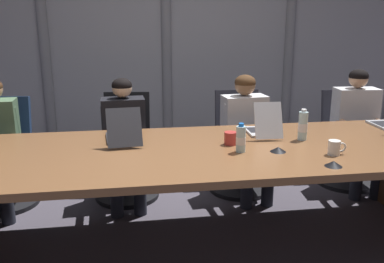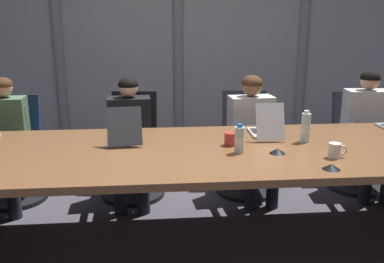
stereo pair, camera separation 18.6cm
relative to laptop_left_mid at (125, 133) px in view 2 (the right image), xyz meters
The scene contains 19 objects.
ground_plane 1.02m from the laptop_left_mid, 25.51° to the right, with size 14.33×14.33×0.00m, color #47424C.
conference_table 0.66m from the laptop_left_mid, 25.51° to the right, with size 4.07×1.25×0.75m.
curtain_backdrop 2.20m from the laptop_left_mid, 74.40° to the left, with size 7.16×0.17×2.86m.
laptop_left_mid is the anchor object (origin of this frame).
laptop_center 1.09m from the laptop_left_mid, ahead, with size 0.22×0.41×0.28m.
office_chair_left_end 1.40m from the laptop_left_mid, 145.21° to the left, with size 0.60×0.60×0.96m.
office_chair_left_mid 0.88m from the laptop_left_mid, 89.21° to the left, with size 0.60×0.60×0.97m.
office_chair_center 1.42m from the laptop_left_mid, 34.44° to the left, with size 0.60×0.60×0.96m.
office_chair_right_mid 2.41m from the laptop_left_mid, 18.69° to the left, with size 0.60×0.60×0.94m.
person_left_end 1.25m from the laptop_left_mid, 151.40° to the left, with size 0.38×0.56×1.15m.
person_left_mid 0.62m from the laptop_left_mid, 89.91° to the left, with size 0.41×0.56×1.14m.
person_center 1.29m from the laptop_left_mid, 27.98° to the left, with size 0.45×0.57×1.14m.
person_right_mid 2.33m from the laptop_left_mid, 15.04° to the left, with size 0.45×0.57×1.17m.
water_bottle_primary 0.89m from the laptop_left_mid, 25.32° to the right, with size 0.07×0.07×0.20m.
water_bottle_secondary 1.35m from the laptop_left_mid, ahead, with size 0.07×0.07×0.24m.
coffee_mug_near 0.80m from the laptop_left_mid, 14.27° to the right, with size 0.14×0.09×0.09m.
coffee_mug_far 1.51m from the laptop_left_mid, 20.95° to the right, with size 0.13×0.08×0.10m.
conference_mic_left_side 1.50m from the laptop_left_mid, 30.22° to the right, with size 0.11×0.11×0.04m, color black.
conference_mic_right_side 1.14m from the laptop_left_mid, 21.59° to the right, with size 0.11×0.11×0.04m, color black.
Camera 2 is at (-0.33, -2.79, 1.64)m, focal length 39.12 mm.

